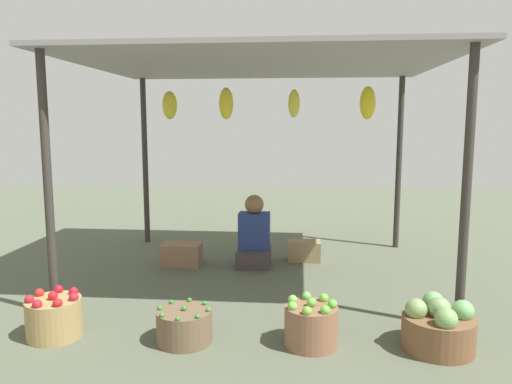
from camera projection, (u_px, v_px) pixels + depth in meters
ground_plane at (261, 273)px, 5.10m from camera, size 14.00×14.00×0.00m
market_stall_structure at (261, 76)px, 4.81m from camera, size 3.53×2.77×2.16m
vendor_person at (254, 238)px, 5.37m from camera, size 0.36×0.44×0.78m
basket_red_apples at (54, 317)px, 3.56m from camera, size 0.39×0.39×0.34m
basket_green_chilies at (184, 326)px, 3.48m from camera, size 0.40×0.40×0.27m
basket_green_apples at (311, 325)px, 3.42m from camera, size 0.37×0.37×0.35m
basket_cabbages at (438, 327)px, 3.36m from camera, size 0.49×0.49×0.37m
wooden_crate_near_vendor at (181, 254)px, 5.37m from camera, size 0.43×0.27×0.24m
wooden_crate_stacked_rear at (304, 251)px, 5.55m from camera, size 0.37×0.25×0.23m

